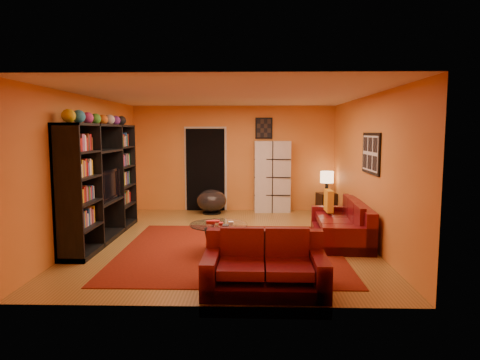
{
  "coord_description": "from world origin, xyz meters",
  "views": [
    {
      "loc": [
        0.43,
        -7.63,
        1.97
      ],
      "look_at": [
        0.23,
        0.1,
        1.09
      ],
      "focal_mm": 32.0,
      "sensor_mm": 36.0,
      "label": 1
    }
  ],
  "objects_px": {
    "tv": "(105,185)",
    "bowl_chair": "(212,201)",
    "sofa": "(345,225)",
    "side_table": "(326,203)",
    "loveseat": "(265,266)",
    "entertainment_unit": "(102,182)",
    "coffee_table": "(219,227)",
    "table_lamp": "(327,178)",
    "storage_cabinet": "(272,177)"
  },
  "relations": [
    {
      "from": "tv",
      "to": "bowl_chair",
      "type": "bearing_deg",
      "value": -34.71
    },
    {
      "from": "sofa",
      "to": "side_table",
      "type": "height_order",
      "value": "sofa"
    },
    {
      "from": "bowl_chair",
      "to": "loveseat",
      "type": "bearing_deg",
      "value": -77.17
    },
    {
      "from": "entertainment_unit",
      "to": "bowl_chair",
      "type": "bearing_deg",
      "value": 54.8
    },
    {
      "from": "tv",
      "to": "coffee_table",
      "type": "height_order",
      "value": "tv"
    },
    {
      "from": "coffee_table",
      "to": "table_lamp",
      "type": "xyz_separation_m",
      "value": [
        2.34,
        3.4,
        0.45
      ]
    },
    {
      "from": "bowl_chair",
      "to": "sofa",
      "type": "bearing_deg",
      "value": -43.36
    },
    {
      "from": "sofa",
      "to": "storage_cabinet",
      "type": "xyz_separation_m",
      "value": [
        -1.18,
        2.8,
        0.58
      ]
    },
    {
      "from": "loveseat",
      "to": "side_table",
      "type": "distance_m",
      "value": 5.24
    },
    {
      "from": "table_lamp",
      "to": "storage_cabinet",
      "type": "bearing_deg",
      "value": 169.29
    },
    {
      "from": "coffee_table",
      "to": "storage_cabinet",
      "type": "bearing_deg",
      "value": 74.03
    },
    {
      "from": "tv",
      "to": "sofa",
      "type": "distance_m",
      "value": 4.42
    },
    {
      "from": "tv",
      "to": "side_table",
      "type": "relative_size",
      "value": 1.94
    },
    {
      "from": "storage_cabinet",
      "to": "table_lamp",
      "type": "bearing_deg",
      "value": -14.35
    },
    {
      "from": "sofa",
      "to": "bowl_chair",
      "type": "distance_m",
      "value": 3.64
    },
    {
      "from": "tv",
      "to": "loveseat",
      "type": "xyz_separation_m",
      "value": [
        2.83,
        -2.44,
        -0.71
      ]
    },
    {
      "from": "loveseat",
      "to": "side_table",
      "type": "bearing_deg",
      "value": -17.34
    },
    {
      "from": "tv",
      "to": "table_lamp",
      "type": "relative_size",
      "value": 1.84
    },
    {
      "from": "tv",
      "to": "loveseat",
      "type": "bearing_deg",
      "value": -130.76
    },
    {
      "from": "sofa",
      "to": "storage_cabinet",
      "type": "distance_m",
      "value": 3.09
    },
    {
      "from": "tv",
      "to": "coffee_table",
      "type": "bearing_deg",
      "value": -112.14
    },
    {
      "from": "sofa",
      "to": "tv",
      "type": "bearing_deg",
      "value": -177.38
    },
    {
      "from": "storage_cabinet",
      "to": "coffee_table",
      "type": "bearing_deg",
      "value": -109.61
    },
    {
      "from": "entertainment_unit",
      "to": "bowl_chair",
      "type": "distance_m",
      "value": 3.15
    },
    {
      "from": "loveseat",
      "to": "coffee_table",
      "type": "relative_size",
      "value": 1.63
    },
    {
      "from": "coffee_table",
      "to": "storage_cabinet",
      "type": "xyz_separation_m",
      "value": [
        1.04,
        3.64,
        0.44
      ]
    },
    {
      "from": "storage_cabinet",
      "to": "side_table",
      "type": "height_order",
      "value": "storage_cabinet"
    },
    {
      "from": "coffee_table",
      "to": "side_table",
      "type": "height_order",
      "value": "side_table"
    },
    {
      "from": "bowl_chair",
      "to": "table_lamp",
      "type": "height_order",
      "value": "table_lamp"
    },
    {
      "from": "sofa",
      "to": "coffee_table",
      "type": "bearing_deg",
      "value": -156.27
    },
    {
      "from": "loveseat",
      "to": "side_table",
      "type": "relative_size",
      "value": 3.07
    },
    {
      "from": "storage_cabinet",
      "to": "table_lamp",
      "type": "distance_m",
      "value": 1.32
    },
    {
      "from": "sofa",
      "to": "table_lamp",
      "type": "bearing_deg",
      "value": 90.36
    },
    {
      "from": "tv",
      "to": "table_lamp",
      "type": "bearing_deg",
      "value": -60.53
    },
    {
      "from": "coffee_table",
      "to": "side_table",
      "type": "distance_m",
      "value": 4.13
    },
    {
      "from": "storage_cabinet",
      "to": "bowl_chair",
      "type": "relative_size",
      "value": 2.44
    },
    {
      "from": "side_table",
      "to": "table_lamp",
      "type": "xyz_separation_m",
      "value": [
        0.0,
        0.0,
        0.62
      ]
    },
    {
      "from": "tv",
      "to": "sofa",
      "type": "bearing_deg",
      "value": -90.32
    },
    {
      "from": "storage_cabinet",
      "to": "table_lamp",
      "type": "relative_size",
      "value": 3.31
    },
    {
      "from": "coffee_table",
      "to": "storage_cabinet",
      "type": "distance_m",
      "value": 3.82
    },
    {
      "from": "storage_cabinet",
      "to": "loveseat",
      "type": "bearing_deg",
      "value": -97.42
    },
    {
      "from": "loveseat",
      "to": "sofa",
      "type": "bearing_deg",
      "value": -31.34
    },
    {
      "from": "entertainment_unit",
      "to": "sofa",
      "type": "relative_size",
      "value": 1.41
    },
    {
      "from": "entertainment_unit",
      "to": "loveseat",
      "type": "bearing_deg",
      "value": -39.96
    },
    {
      "from": "entertainment_unit",
      "to": "sofa",
      "type": "height_order",
      "value": "entertainment_unit"
    },
    {
      "from": "entertainment_unit",
      "to": "bowl_chair",
      "type": "relative_size",
      "value": 4.2
    },
    {
      "from": "tv",
      "to": "side_table",
      "type": "height_order",
      "value": "tv"
    },
    {
      "from": "tv",
      "to": "storage_cabinet",
      "type": "bearing_deg",
      "value": -48.88
    },
    {
      "from": "entertainment_unit",
      "to": "coffee_table",
      "type": "bearing_deg",
      "value": -21.1
    },
    {
      "from": "sofa",
      "to": "loveseat",
      "type": "distance_m",
      "value": 2.86
    }
  ]
}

